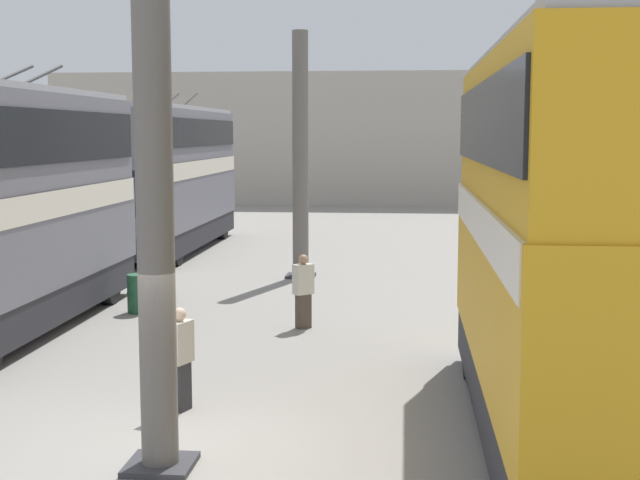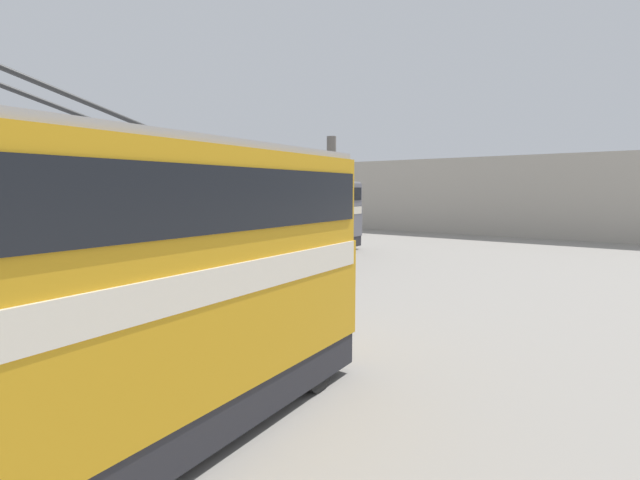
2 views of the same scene
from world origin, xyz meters
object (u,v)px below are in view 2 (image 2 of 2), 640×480
at_px(bus_right_near, 127,228).
at_px(person_aisle_foreground, 64,327).
at_px(person_aisle_midway, 251,290).
at_px(bus_right_far, 310,213).
at_px(oil_drum, 204,281).
at_px(bus_left_near, 160,277).

relative_size(bus_right_near, person_aisle_foreground, 6.03).
height_order(bus_right_near, person_aisle_midway, bus_right_near).
height_order(bus_right_far, person_aisle_foreground, bus_right_far).
bearing_deg(oil_drum, bus_right_far, 10.69).
bearing_deg(person_aisle_foreground, bus_right_far, -53.68).
height_order(bus_right_near, bus_right_far, bus_right_near).
relative_size(bus_left_near, person_aisle_foreground, 5.74).
xyz_separation_m(bus_left_near, oil_drum, (8.13, 8.45, -2.56)).
xyz_separation_m(bus_left_near, bus_right_near, (5.89, 10.54, -0.10)).
bearing_deg(bus_right_near, bus_left_near, -119.21).
bearing_deg(bus_left_near, person_aisle_midway, 32.80).
bearing_deg(bus_left_near, oil_drum, 46.12).
bearing_deg(bus_right_far, person_aisle_midway, -153.60).
bearing_deg(bus_right_far, person_aisle_foreground, -164.87).
xyz_separation_m(bus_right_far, person_aisle_midway, (-12.36, -6.14, -2.06)).
height_order(bus_right_near, person_aisle_foreground, bus_right_near).
relative_size(bus_right_far, person_aisle_midway, 6.39).
bearing_deg(bus_right_near, bus_right_far, 0.00).
bearing_deg(bus_right_far, oil_drum, -169.31).
distance_m(bus_left_near, oil_drum, 12.00).
bearing_deg(bus_right_near, person_aisle_midway, -81.28).
xyz_separation_m(person_aisle_foreground, oil_drum, (7.18, 2.85, -0.38)).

